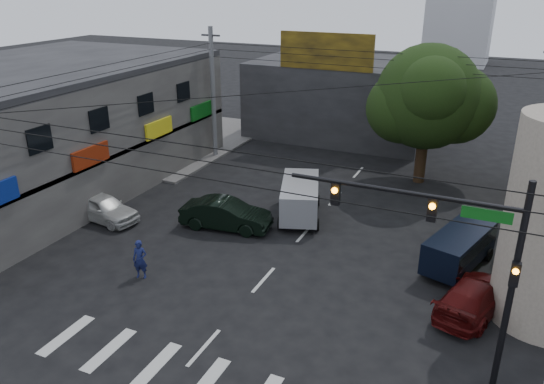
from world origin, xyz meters
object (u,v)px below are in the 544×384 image
Objects in this scene: silver_minivan at (300,200)px; traffic_officer at (140,259)px; white_compact at (103,208)px; utility_pole_far_left at (213,94)px; utility_pole_far_right at (543,127)px; navy_van at (459,250)px; street_tree at (428,97)px; maroon_sedan at (474,297)px; dark_sedan at (226,214)px; traffic_gantry at (457,247)px.

silver_minivan is 9.65m from traffic_officer.
silver_minivan is at bearing -55.10° from white_compact.
utility_pole_far_left is 1.00× the size of utility_pole_far_right.
navy_van is (18.05, 2.61, 0.17)m from white_compact.
utility_pole_far_left is 1.84× the size of silver_minivan.
white_compact is (-14.50, -13.00, -4.75)m from street_tree.
maroon_sedan is at bearing -147.68° from navy_van.
maroon_sedan is 13.89m from traffic_officer.
street_tree is 0.95× the size of utility_pole_far_left.
traffic_officer is (-1.00, -5.87, 0.11)m from dark_sedan.
utility_pole_far_right is at bearing 29.74° from traffic_officer.
dark_sedan is at bearing -57.27° from utility_pole_far_left.
street_tree is 19.77m from traffic_officer.
utility_pole_far_left is at bearing -18.06° from maroon_sedan.
white_compact is 0.89× the size of silver_minivan.
street_tree is 14.56m from utility_pole_far_left.
dark_sedan is 1.11× the size of white_compact.
traffic_gantry is 14.25m from dark_sedan.
utility_pole_far_left reaches higher than traffic_gantry.
utility_pole_far_left is at bearing -176.05° from street_tree.
silver_minivan reaches higher than traffic_officer.
utility_pole_far_right is 1.87× the size of dark_sedan.
silver_minivan is 8.83m from navy_van.
street_tree is 1.21× the size of traffic_gantry.
utility_pole_far_left reaches higher than traffic_officer.
street_tree is 18.42m from traffic_gantry.
navy_van reaches higher than white_compact.
silver_minivan is (9.50, -7.22, -3.60)m from utility_pole_far_left.
traffic_officer is (5.51, -4.01, 0.16)m from white_compact.
street_tree is at bearing 35.28° from navy_van.
traffic_officer is at bearing -117.82° from white_compact.
dark_sedan is 12.75m from maroon_sedan.
navy_van is 2.69× the size of traffic_officer.
maroon_sedan is (4.50, -13.71, -4.80)m from street_tree.
street_tree is 1.74× the size of maroon_sedan.
navy_van reaches higher than traffic_officer.
white_compact is (-18.32, 5.00, -4.11)m from traffic_gantry.
utility_pole_far_right is at bearing -1.00° from navy_van.
silver_minivan is at bearing -121.31° from street_tree.
utility_pole_far_right reaches higher than traffic_officer.
traffic_gantry is 1.46× the size of dark_sedan.
maroon_sedan is (19.00, -0.71, -0.05)m from white_compact.
traffic_gantry is at bearing -157.31° from silver_minivan.
white_compact is (-21.00, -12.00, -3.88)m from utility_pole_far_right.
utility_pole_far_right is 1.84× the size of silver_minivan.
traffic_gantry is at bearing -20.65° from traffic_officer.
silver_minivan is (2.99, 2.91, 0.21)m from dark_sedan.
utility_pole_far_left reaches higher than white_compact.
dark_sedan is 11.57m from navy_van.
utility_pole_far_left is 20.69m from navy_van.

